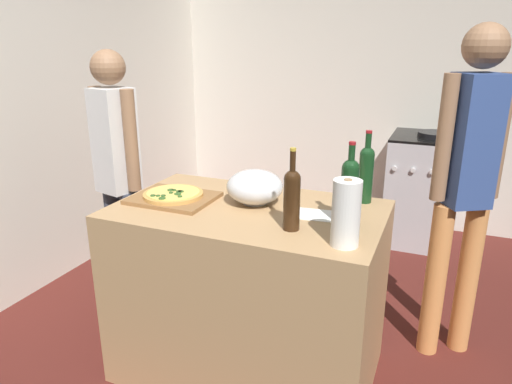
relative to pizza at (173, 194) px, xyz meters
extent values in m
cube|color=#511E19|center=(0.48, 0.98, -0.95)|extent=(4.16, 3.62, 0.02)
cube|color=silver|center=(0.48, 2.54, 0.36)|extent=(4.16, 0.10, 2.60)
cube|color=silver|center=(-1.35, 0.98, 0.36)|extent=(0.10, 3.62, 2.60)
cube|color=tan|center=(0.39, 0.04, -0.48)|extent=(1.28, 0.77, 0.91)
cube|color=olive|center=(0.00, 0.00, -0.02)|extent=(0.40, 0.32, 0.02)
cylinder|color=tan|center=(0.00, 0.00, 0.00)|extent=(0.30, 0.30, 0.02)
cylinder|color=#EAC660|center=(0.00, 0.00, 0.01)|extent=(0.26, 0.26, 0.00)
cylinder|color=#335926|center=(0.04, -0.02, 0.01)|extent=(0.03, 0.03, 0.01)
cylinder|color=#335926|center=(-0.01, 0.02, 0.01)|extent=(0.02, 0.02, 0.01)
cylinder|color=#335926|center=(-0.06, -0.09, 0.01)|extent=(0.03, 0.03, 0.01)
cylinder|color=#335926|center=(-0.01, -0.07, 0.01)|extent=(0.02, 0.02, 0.01)
cylinder|color=#335926|center=(0.03, 0.01, 0.01)|extent=(0.03, 0.03, 0.01)
cylinder|color=#335926|center=(0.01, -0.11, 0.01)|extent=(0.03, 0.03, 0.01)
cylinder|color=#335926|center=(-0.03, 0.02, 0.01)|extent=(0.03, 0.03, 0.01)
cylinder|color=#335926|center=(0.04, 0.02, 0.01)|extent=(0.03, 0.03, 0.01)
cylinder|color=#335926|center=(0.07, -0.05, 0.01)|extent=(0.02, 0.02, 0.01)
cylinder|color=#335926|center=(-0.03, -0.08, 0.01)|extent=(0.02, 0.02, 0.01)
cylinder|color=#335926|center=(0.00, -0.02, 0.01)|extent=(0.02, 0.02, 0.01)
cylinder|color=#B2B2B7|center=(0.40, 0.11, -0.03)|extent=(0.12, 0.12, 0.01)
ellipsoid|color=silver|center=(0.40, 0.11, 0.05)|extent=(0.27, 0.27, 0.16)
cylinder|color=white|center=(0.91, -0.21, 0.10)|extent=(0.11, 0.11, 0.26)
cylinder|color=#997551|center=(0.91, -0.21, 0.10)|extent=(0.03, 0.03, 0.27)
cylinder|color=#143819|center=(0.89, 0.34, 0.09)|extent=(0.07, 0.07, 0.24)
sphere|color=#143819|center=(0.89, 0.34, 0.21)|extent=(0.07, 0.07, 0.07)
cylinder|color=#143819|center=(0.89, 0.34, 0.27)|extent=(0.03, 0.03, 0.08)
cylinder|color=maroon|center=(0.89, 0.34, 0.32)|extent=(0.03, 0.03, 0.01)
cylinder|color=#331E0F|center=(0.67, -0.13, 0.08)|extent=(0.07, 0.07, 0.22)
sphere|color=#331E0F|center=(0.67, -0.13, 0.19)|extent=(0.07, 0.07, 0.07)
cylinder|color=#331E0F|center=(0.67, -0.13, 0.26)|extent=(0.02, 0.02, 0.10)
cylinder|color=gold|center=(0.67, -0.13, 0.32)|extent=(0.03, 0.03, 0.01)
cylinder|color=#143819|center=(0.88, 0.00, 0.10)|extent=(0.08, 0.08, 0.26)
sphere|color=#143819|center=(0.88, 0.00, 0.23)|extent=(0.08, 0.08, 0.08)
cylinder|color=#143819|center=(0.88, 0.00, 0.29)|extent=(0.03, 0.03, 0.08)
cylinder|color=maroon|center=(0.88, 0.00, 0.33)|extent=(0.03, 0.03, 0.01)
cube|color=white|center=(0.70, 0.07, -0.03)|extent=(0.23, 0.17, 0.00)
cube|color=#B7B7BC|center=(1.08, 2.14, -0.49)|extent=(0.56, 0.61, 0.91)
cube|color=black|center=(1.08, 2.14, -0.02)|extent=(0.56, 0.61, 0.02)
cylinder|color=silver|center=(0.87, 1.82, -0.23)|extent=(0.04, 0.02, 0.04)
cylinder|color=silver|center=(1.01, 1.82, -0.23)|extent=(0.04, 0.02, 0.04)
cylinder|color=silver|center=(1.15, 1.82, -0.23)|extent=(0.04, 0.02, 0.04)
cylinder|color=silver|center=(1.29, 1.82, -0.23)|extent=(0.04, 0.02, 0.04)
cylinder|color=black|center=(1.14, 2.10, 0.01)|extent=(0.28, 0.28, 0.04)
cylinder|color=#383D4C|center=(-0.64, 0.30, -0.53)|extent=(0.11, 0.11, 0.81)
cylinder|color=#383D4C|center=(-0.48, 0.26, -0.53)|extent=(0.11, 0.11, 0.81)
cube|color=silver|center=(-0.56, 0.28, 0.17)|extent=(0.24, 0.24, 0.61)
cylinder|color=#936B4C|center=(-0.70, 0.31, 0.19)|extent=(0.08, 0.08, 0.58)
cylinder|color=#936B4C|center=(-0.42, 0.24, 0.19)|extent=(0.08, 0.08, 0.58)
sphere|color=#936B4C|center=(-0.56, 0.28, 0.59)|extent=(0.20, 0.20, 0.20)
cylinder|color=#D88C4C|center=(1.42, 0.65, -0.50)|extent=(0.11, 0.11, 0.87)
cylinder|color=#D88C4C|center=(1.26, 0.56, -0.50)|extent=(0.11, 0.11, 0.87)
cube|color=#334C8C|center=(1.34, 0.61, 0.26)|extent=(0.28, 0.27, 0.65)
cylinder|color=#936B4C|center=(1.47, 0.68, 0.28)|extent=(0.08, 0.08, 0.62)
cylinder|color=#936B4C|center=(1.22, 0.53, 0.28)|extent=(0.08, 0.08, 0.62)
sphere|color=#936B4C|center=(1.34, 0.61, 0.71)|extent=(0.21, 0.21, 0.21)
camera|label=1|loc=(1.23, -1.88, 0.73)|focal=32.70mm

